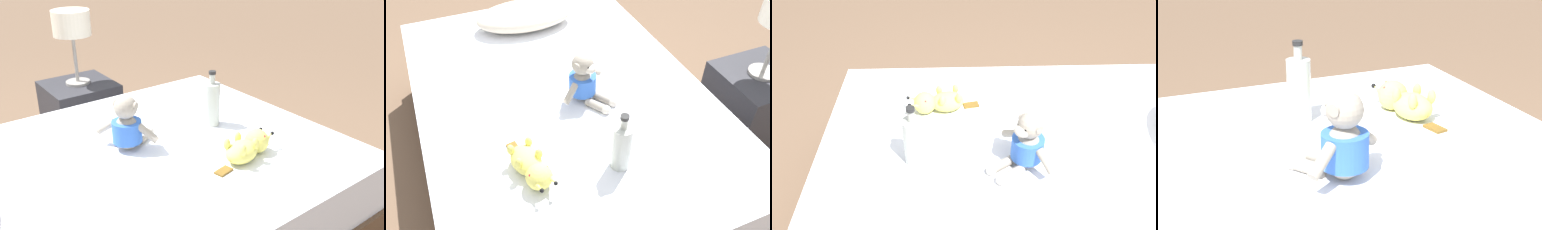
% 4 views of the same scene
% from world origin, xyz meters
% --- Properties ---
extents(ground_plane, '(16.00, 16.00, 0.00)m').
position_xyz_m(ground_plane, '(0.00, 0.00, 0.00)').
color(ground_plane, brown).
extents(bed, '(1.33, 1.88, 0.48)m').
position_xyz_m(bed, '(0.00, 0.00, 0.23)').
color(bed, brown).
rests_on(bed, ground_plane).
extents(plush_monkey, '(0.26, 0.25, 0.24)m').
position_xyz_m(plush_monkey, '(0.08, -0.09, 0.57)').
color(plush_monkey, '#9E9384').
rests_on(plush_monkey, bed).
extents(plush_yellow_creature, '(0.14, 0.33, 0.10)m').
position_xyz_m(plush_yellow_creature, '(-0.27, -0.43, 0.52)').
color(plush_yellow_creature, '#EAE066').
rests_on(plush_yellow_creature, bed).
extents(glass_bottle, '(0.08, 0.08, 0.26)m').
position_xyz_m(glass_bottle, '(0.05, -0.51, 0.58)').
color(glass_bottle, '#B7BCB2').
rests_on(glass_bottle, bed).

